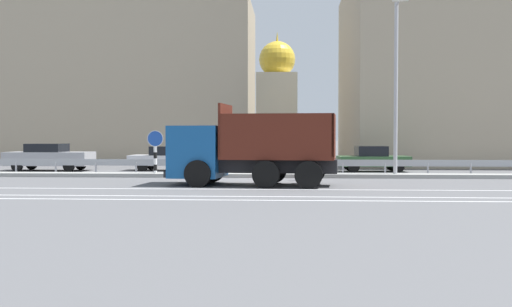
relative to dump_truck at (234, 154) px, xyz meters
name	(u,v)px	position (x,y,z in m)	size (l,w,h in m)	color
ground_plane	(255,180)	(0.73, 2.54, -1.22)	(320.00, 320.00, 0.00)	#565659
lane_strip_0	(251,189)	(0.83, -1.88, -1.22)	(62.21, 0.16, 0.01)	silver
lane_strip_1	(246,196)	(0.83, -4.41, -1.22)	(62.21, 0.16, 0.01)	silver
lane_strip_2	(244,200)	(0.83, -5.50, -1.22)	(62.21, 0.16, 0.01)	silver
median_island	(258,175)	(0.73, 4.34, -1.13)	(34.21, 1.10, 0.18)	gray
median_guardrail	(259,164)	(0.73, 5.69, -0.65)	(62.21, 0.09, 0.78)	#9EA0A5
dump_truck	(234,154)	(0.00, 0.00, 0.00)	(6.79, 3.22, 3.22)	#144C8C
median_road_sign	(155,152)	(-4.15, 4.34, -0.04)	(0.77, 0.16, 2.21)	white
street_lamp_1	(396,81)	(7.16, 4.34, 3.28)	(0.71, 1.85, 8.14)	#ADADB2
parked_car_2	(49,157)	(-11.13, 8.74, -0.45)	(4.69, 2.03, 1.51)	#A3A3A8
parked_car_3	(172,158)	(-4.34, 9.20, -0.53)	(4.77, 2.05, 1.35)	silver
parked_car_4	(272,158)	(1.29, 8.85, -0.48)	(4.92, 2.14, 1.46)	silver
parked_car_5	(373,159)	(6.73, 8.95, -0.52)	(3.90, 1.96, 1.39)	#335B33
background_building_0	(115,84)	(-10.80, 20.17, 4.53)	(20.49, 8.42, 11.51)	tan
background_building_1	(469,72)	(14.83, 19.21, 5.16)	(17.04, 15.72, 12.75)	tan
church_tower	(277,101)	(1.09, 29.92, 3.80)	(3.60, 3.60, 11.21)	silver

